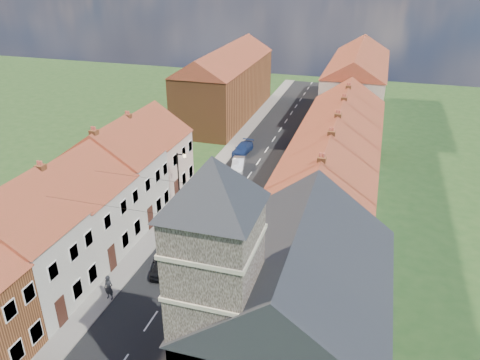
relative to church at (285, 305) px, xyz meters
The scene contains 23 objects.
road 28.87m from the church, 109.33° to the left, with size 7.00×90.00×0.02m, color black.
pavement_left 30.57m from the church, 117.29° to the left, with size 1.80×90.00×0.12m, color gray.
pavement_right 27.75m from the church, 100.53° to the left, with size 1.80×90.00×0.12m, color gray.
church is the anchor object (origin of this frame).
cottage_r_tudor 9.48m from the church, 90.57° to the left, with size 8.30×5.20×9.00m.
cottage_r_white_near 14.84m from the church, 90.23° to the left, with size 8.30×6.00×9.00m.
cottage_r_cream_mid 20.22m from the church, 90.17° to the left, with size 8.30×5.20×9.00m.
cottage_r_pink 25.61m from the church, 90.13° to the left, with size 8.30×6.00×9.00m.
cottage_r_white_far 31.00m from the church, 90.11° to the left, with size 8.30×5.20×9.00m.
cottage_r_cream_far 36.40m from the church, 90.09° to the left, with size 8.30×6.00×9.00m.
cottage_l_cream 18.84m from the church, behind, with size 8.30×6.30×9.10m.
cottage_l_white 20.61m from the church, 155.20° to the left, with size 8.30×6.90×8.80m.
cottage_l_brick_mid 23.81m from the church, 141.73° to the left, with size 8.30×5.70×9.10m.
cottage_l_pink 27.78m from the church, 132.28° to the left, with size 8.30×6.30×8.80m.
block_right_far 51.68m from the church, 90.07° to the left, with size 8.30×24.20×10.50m.
block_left_far 50.27m from the church, 111.79° to the left, with size 8.30×24.20×10.50m.
lamppost 21.38m from the church, 128.30° to the left, with size 0.88×0.15×6.00m.
car_near 14.58m from the church, 142.81° to the left, with size 1.64×4.08×1.39m, color black.
car_mid 30.53m from the church, 111.50° to the left, with size 1.32×3.80×1.25m, color #B9BBC2.
car_far 35.33m from the church, 109.97° to the left, with size 1.69×4.16×1.21m, color navy.
pedestrian_left 14.43m from the church, 163.77° to the left, with size 0.69×0.45×1.88m, color black.
pedestrian_right 13.42m from the church, 116.93° to the left, with size 0.84×0.66×1.74m, color black.
pedestrian_right_b 18.33m from the church, 105.52° to the left, with size 0.83×0.65×1.71m, color #2B2422.
Camera 1 is at (12.60, -15.22, 21.77)m, focal length 35.00 mm.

